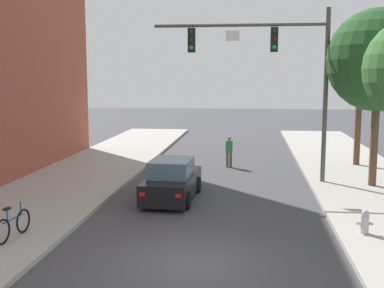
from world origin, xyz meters
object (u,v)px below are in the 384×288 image
car_lead_black (172,181)px  street_tree_second (378,60)px  bicycle_leaning (13,225)px  street_tree_third (361,53)px  traffic_signal_mast (275,62)px  pedestrian_crossing_road (229,150)px  fire_hydrant (365,222)px

car_lead_black → street_tree_second: bearing=18.8°
car_lead_black → street_tree_second: street_tree_second is taller
car_lead_black → street_tree_second: 9.83m
bicycle_leaning → street_tree_third: size_ratio=0.24×
traffic_signal_mast → street_tree_second: size_ratio=1.03×
traffic_signal_mast → street_tree_third: (4.55, 4.41, 0.53)m
bicycle_leaning → pedestrian_crossing_road: bearing=65.8°
street_tree_third → bicycle_leaning: bearing=-132.8°
street_tree_third → fire_hydrant: bearing=-100.6°
pedestrian_crossing_road → street_tree_second: bearing=-34.1°
pedestrian_crossing_road → bicycle_leaning: pedestrian_crossing_road is taller
bicycle_leaning → fire_hydrant: size_ratio=2.46×
car_lead_black → pedestrian_crossing_road: pedestrian_crossing_road is taller
bicycle_leaning → street_tree_second: 15.29m
traffic_signal_mast → street_tree_second: traffic_signal_mast is taller
street_tree_second → street_tree_third: street_tree_second is taller
traffic_signal_mast → car_lead_black: size_ratio=1.76×
car_lead_black → street_tree_second: size_ratio=0.58×
bicycle_leaning → car_lead_black: bearing=56.0°
street_tree_third → street_tree_second: bearing=-94.4°
fire_hydrant → street_tree_second: size_ratio=0.10×
car_lead_black → bicycle_leaning: size_ratio=2.43×
bicycle_leaning → fire_hydrant: 10.24m
pedestrian_crossing_road → street_tree_second: 8.80m
pedestrian_crossing_road → bicycle_leaning: size_ratio=0.93×
pedestrian_crossing_road → fire_hydrant: 11.76m
traffic_signal_mast → fire_hydrant: 9.02m
car_lead_black → street_tree_third: bearing=42.2°
pedestrian_crossing_road → fire_hydrant: (4.48, -10.87, -0.41)m
bicycle_leaning → street_tree_third: bearing=47.2°
traffic_signal_mast → fire_hydrant: bearing=-71.7°
bicycle_leaning → street_tree_second: bearing=34.9°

